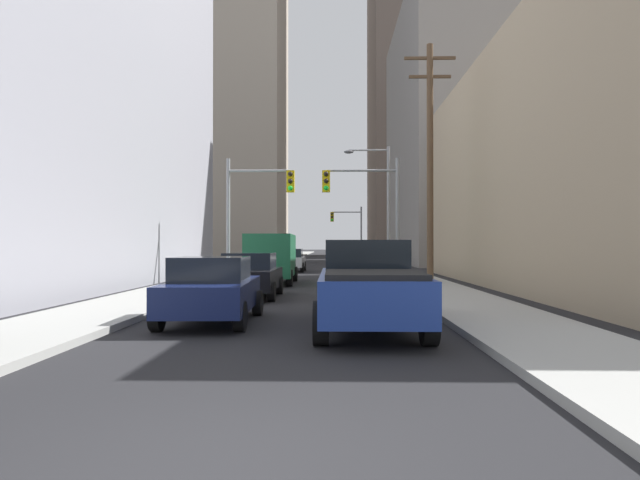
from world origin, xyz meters
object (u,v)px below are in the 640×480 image
(pickup_truck_blue, at_px, (368,286))
(traffic_signal_near_left, at_px, (257,199))
(traffic_signal_near_right, at_px, (365,198))
(cargo_van_green, at_px, (272,256))
(sedan_silver, at_px, (290,260))
(traffic_signal_far_right, at_px, (348,224))
(sedan_black, at_px, (250,275))
(sedan_navy, at_px, (212,289))

(pickup_truck_blue, relative_size, traffic_signal_near_left, 0.90)
(pickup_truck_blue, relative_size, traffic_signal_near_right, 0.90)
(cargo_van_green, xyz_separation_m, sedan_silver, (-0.03, 11.78, -0.52))
(traffic_signal_near_right, distance_m, traffic_signal_far_right, 34.97)
(sedan_black, bearing_deg, cargo_van_green, 90.24)
(pickup_truck_blue, height_order, traffic_signal_near_left, traffic_signal_near_left)
(sedan_navy, height_order, sedan_black, same)
(cargo_van_green, bearing_deg, sedan_silver, 90.16)
(sedan_silver, bearing_deg, sedan_navy, -89.81)
(sedan_silver, bearing_deg, traffic_signal_far_right, 79.64)
(pickup_truck_blue, height_order, sedan_silver, pickup_truck_blue)
(traffic_signal_near_left, bearing_deg, traffic_signal_near_right, 0.00)
(sedan_black, xyz_separation_m, traffic_signal_near_left, (-0.92, 8.30, 3.25))
(sedan_silver, relative_size, traffic_signal_near_right, 0.70)
(sedan_silver, relative_size, traffic_signal_near_left, 0.70)
(sedan_navy, distance_m, sedan_silver, 24.76)
(traffic_signal_near_left, bearing_deg, pickup_truck_blue, -73.85)
(cargo_van_green, xyz_separation_m, sedan_navy, (0.05, -12.98, -0.52))
(cargo_van_green, height_order, sedan_navy, cargo_van_green)
(cargo_van_green, xyz_separation_m, traffic_signal_far_right, (4.47, 36.43, 2.74))
(sedan_navy, distance_m, traffic_signal_near_left, 14.82)
(traffic_signal_near_left, height_order, traffic_signal_far_right, same)
(sedan_silver, distance_m, traffic_signal_near_right, 11.69)
(sedan_navy, relative_size, sedan_silver, 1.01)
(traffic_signal_far_right, bearing_deg, sedan_silver, -100.36)
(traffic_signal_near_left, distance_m, traffic_signal_far_right, 35.38)
(sedan_black, distance_m, traffic_signal_far_right, 43.62)
(pickup_truck_blue, height_order, sedan_black, pickup_truck_blue)
(cargo_van_green, distance_m, sedan_black, 6.87)
(cargo_van_green, relative_size, traffic_signal_near_left, 0.88)
(traffic_signal_near_left, bearing_deg, sedan_navy, -86.27)
(pickup_truck_blue, distance_m, sedan_navy, 3.66)
(cargo_van_green, xyz_separation_m, traffic_signal_near_right, (4.37, 1.45, 2.75))
(pickup_truck_blue, relative_size, sedan_black, 1.29)
(traffic_signal_near_right, xyz_separation_m, traffic_signal_far_right, (0.11, 34.97, -0.01))
(pickup_truck_blue, bearing_deg, sedan_silver, 97.98)
(sedan_black, bearing_deg, traffic_signal_far_right, 84.13)
(pickup_truck_blue, bearing_deg, sedan_navy, 164.58)
(sedan_navy, bearing_deg, cargo_van_green, 90.23)
(sedan_black, height_order, traffic_signal_far_right, traffic_signal_far_right)
(sedan_navy, relative_size, sedan_black, 1.02)
(cargo_van_green, relative_size, sedan_navy, 1.23)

